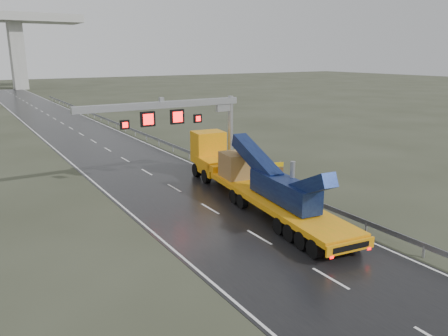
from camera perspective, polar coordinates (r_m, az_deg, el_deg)
ground at (r=24.45m, az=10.32°, el=-12.13°), size 400.00×400.00×0.00m
road at (r=58.93m, az=-16.69°, el=3.36°), size 11.00×200.00×0.02m
guardrail at (r=51.57m, az=-7.17°, el=3.11°), size 0.20×140.00×1.40m
sign_gantry at (r=38.36m, az=-5.21°, el=6.64°), size 14.90×1.20×7.42m
heavy_haul_truck at (r=33.89m, az=2.83°, el=-0.79°), size 5.64×21.14×4.92m
exit_sign_pair at (r=36.69m, az=6.78°, el=-0.22°), size 1.24×0.52×2.24m
striped_barrier at (r=40.38m, az=0.56°, el=-0.32°), size 0.61×0.38×0.97m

